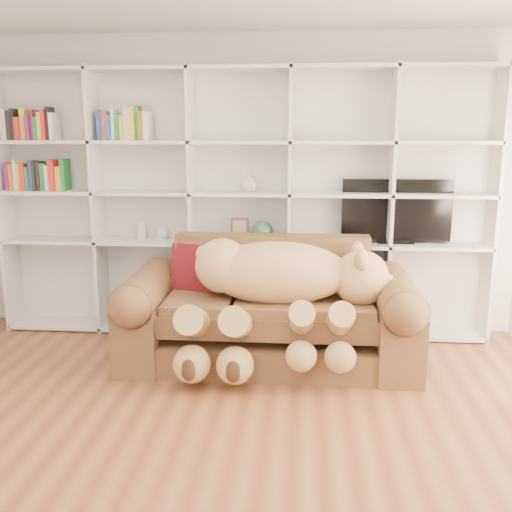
{
  "coord_description": "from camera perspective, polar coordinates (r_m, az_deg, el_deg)",
  "views": [
    {
      "loc": [
        0.56,
        -2.77,
        1.83
      ],
      "look_at": [
        0.19,
        1.63,
        0.87
      ],
      "focal_mm": 40.0,
      "sensor_mm": 36.0,
      "label": 1
    }
  ],
  "objects": [
    {
      "name": "teddy_bear",
      "position": [
        4.38,
        2.21,
        -3.13
      ],
      "size": [
        1.66,
        0.93,
        0.96
      ],
      "rotation": [
        0.0,
        0.0,
        -0.15
      ],
      "color": "#DCB36E",
      "rests_on": "sofa"
    },
    {
      "name": "figurine_tall",
      "position": [
        5.36,
        -11.43,
        2.54
      ],
      "size": [
        0.09,
        0.09,
        0.17
      ],
      "primitive_type": "cylinder",
      "rotation": [
        0.0,
        0.0,
        -0.05
      ],
      "color": "beige",
      "rests_on": "bookshelf"
    },
    {
      "name": "snow_globe",
      "position": [
        5.31,
        -9.33,
        2.28
      ],
      "size": [
        0.12,
        0.12,
        0.12
      ],
      "primitive_type": "sphere",
      "color": "silver",
      "rests_on": "bookshelf"
    },
    {
      "name": "sofa",
      "position": [
        4.66,
        1.34,
        -6.05
      ],
      "size": [
        2.33,
        1.01,
        0.98
      ],
      "color": "brown",
      "rests_on": "floor"
    },
    {
      "name": "throw_pillow",
      "position": [
        4.8,
        -5.97,
        -1.38
      ],
      "size": [
        0.47,
        0.33,
        0.44
      ],
      "primitive_type": "cube",
      "rotation": [
        -0.24,
        0.0,
        -0.26
      ],
      "color": "maroon",
      "rests_on": "sofa"
    },
    {
      "name": "shelf_vase",
      "position": [
        5.12,
        -0.75,
        7.4
      ],
      "size": [
        0.2,
        0.2,
        0.17
      ],
      "primitive_type": "imported",
      "rotation": [
        0.0,
        0.0,
        0.22
      ],
      "color": "beige",
      "rests_on": "bookshelf"
    },
    {
      "name": "wall_back",
      "position": [
        5.32,
        -1.3,
        7.04
      ],
      "size": [
        5.0,
        0.02,
        2.7
      ],
      "primitive_type": "cube",
      "color": "white",
      "rests_on": "floor"
    },
    {
      "name": "figurine_short",
      "position": [
        5.31,
        -9.42,
        2.26
      ],
      "size": [
        0.09,
        0.09,
        0.12
      ],
      "primitive_type": "cylinder",
      "rotation": [
        0.0,
        0.0,
        0.34
      ],
      "color": "beige",
      "rests_on": "bookshelf"
    },
    {
      "name": "floor",
      "position": [
        3.37,
        -5.94,
        -20.81
      ],
      "size": [
        5.0,
        5.0,
        0.0
      ],
      "primitive_type": "plane",
      "color": "brown",
      "rests_on": "ground"
    },
    {
      "name": "bookshelf",
      "position": [
        5.22,
        -4.1,
        6.42
      ],
      "size": [
        4.43,
        0.35,
        2.4
      ],
      "color": "silver",
      "rests_on": "floor"
    },
    {
      "name": "tv",
      "position": [
        5.24,
        13.83,
        4.33
      ],
      "size": [
        0.96,
        0.18,
        0.57
      ],
      "color": "black",
      "rests_on": "bookshelf"
    },
    {
      "name": "picture_frame",
      "position": [
        5.18,
        -1.65,
        2.72
      ],
      "size": [
        0.16,
        0.03,
        0.2
      ],
      "primitive_type": "cube",
      "rotation": [
        0.0,
        0.0,
        0.01
      ],
      "color": "brown",
      "rests_on": "bookshelf"
    },
    {
      "name": "green_vase",
      "position": [
        5.16,
        0.67,
        2.49
      ],
      "size": [
        0.19,
        0.19,
        0.19
      ],
      "primitive_type": "sphere",
      "color": "#305F3A",
      "rests_on": "bookshelf"
    }
  ]
}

